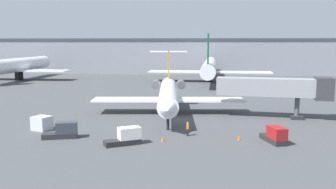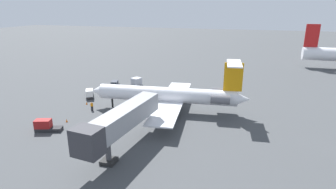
{
  "view_description": "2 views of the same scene",
  "coord_description": "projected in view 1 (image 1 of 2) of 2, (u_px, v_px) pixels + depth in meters",
  "views": [
    {
      "loc": [
        4.57,
        -52.83,
        11.2
      ],
      "look_at": [
        -1.64,
        3.61,
        3.18
      ],
      "focal_mm": 39.83,
      "sensor_mm": 36.0,
      "label": 1
    },
    {
      "loc": [
        44.13,
        18.28,
        18.65
      ],
      "look_at": [
        -1.38,
        4.65,
        3.34
      ],
      "focal_mm": 29.35,
      "sensor_mm": 36.0,
      "label": 2
    }
  ],
  "objects": [
    {
      "name": "traffic_cone_mid",
      "position": [
        239.0,
        138.0,
        42.94
      ],
      "size": [
        0.36,
        0.36,
        0.55
      ],
      "color": "orange",
      "rests_on": "ground_plane"
    },
    {
      "name": "regional_jet",
      "position": [
        168.0,
        93.0,
        58.89
      ],
      "size": [
        24.25,
        29.54,
        9.55
      ],
      "color": "white",
      "rests_on": "ground_plane"
    },
    {
      "name": "baggage_tug_spare",
      "position": [
        64.0,
        131.0,
        43.7
      ],
      "size": [
        4.23,
        2.46,
        1.9
      ],
      "color": "#262628",
      "rests_on": "ground_plane"
    },
    {
      "name": "baggage_tug_lead",
      "position": [
        275.0,
        136.0,
        41.54
      ],
      "size": [
        2.62,
        4.24,
        1.9
      ],
      "color": "#262628",
      "rests_on": "ground_plane"
    },
    {
      "name": "cargo_container_uld",
      "position": [
        42.0,
        123.0,
        47.74
      ],
      "size": [
        2.66,
        2.56,
        1.77
      ],
      "color": "silver",
      "rests_on": "ground_plane"
    },
    {
      "name": "terminal_building",
      "position": [
        197.0,
        56.0,
        137.09
      ],
      "size": [
        157.27,
        19.61,
        12.46
      ],
      "color": "gray",
      "rests_on": "ground_plane"
    },
    {
      "name": "baggage_tug_trailing",
      "position": [
        126.0,
        137.0,
        40.95
      ],
      "size": [
        4.16,
        3.21,
        1.9
      ],
      "color": "#262628",
      "rests_on": "ground_plane"
    },
    {
      "name": "ground_crew_marshaller",
      "position": [
        188.0,
        129.0,
        44.69
      ],
      "size": [
        0.27,
        0.41,
        1.69
      ],
      "color": "black",
      "rests_on": "ground_plane"
    },
    {
      "name": "jet_bridge",
      "position": [
        280.0,
        88.0,
        54.65
      ],
      "size": [
        16.64,
        4.82,
        6.2
      ],
      "color": "gray",
      "rests_on": "ground_plane"
    },
    {
      "name": "traffic_cone_near",
      "position": [
        163.0,
        139.0,
        42.24
      ],
      "size": [
        0.36,
        0.36,
        0.55
      ],
      "color": "orange",
      "rests_on": "ground_plane"
    },
    {
      "name": "parked_airliner_west_end",
      "position": [
        18.0,
        65.0,
        110.12
      ],
      "size": [
        29.98,
        35.68,
        13.48
      ],
      "color": "white",
      "rests_on": "ground_plane"
    },
    {
      "name": "parked_airliner_west_mid",
      "position": [
        210.0,
        67.0,
        104.94
      ],
      "size": [
        34.47,
        40.96,
        13.16
      ],
      "color": "silver",
      "rests_on": "ground_plane"
    },
    {
      "name": "ground_plane",
      "position": [
        176.0,
        120.0,
        54.06
      ],
      "size": [
        400.0,
        400.0,
        0.1
      ],
      "primitive_type": "cube",
      "color": "#424447"
    }
  ]
}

